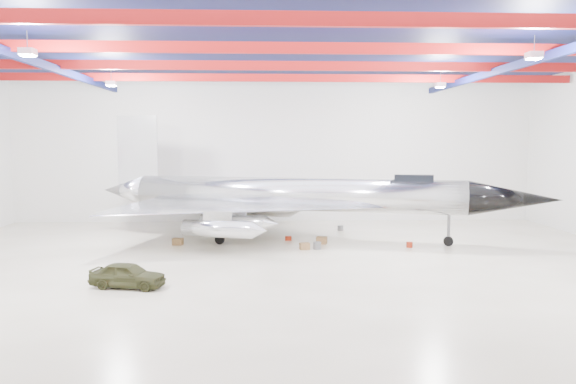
{
  "coord_description": "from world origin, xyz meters",
  "views": [
    {
      "loc": [
        -0.9,
        -28.49,
        6.27
      ],
      "look_at": [
        0.44,
        2.0,
        3.47
      ],
      "focal_mm": 35.0,
      "sensor_mm": 36.0,
      "label": 1
    }
  ],
  "objects": [
    {
      "name": "floor",
      "position": [
        0.0,
        0.0,
        0.0
      ],
      "size": [
        40.0,
        40.0,
        0.0
      ],
      "primitive_type": "plane",
      "color": "#B9AF93",
      "rests_on": "ground"
    },
    {
      "name": "wall_back",
      "position": [
        0.0,
        15.0,
        5.5
      ],
      "size": [
        40.0,
        0.0,
        40.0
      ],
      "primitive_type": "plane",
      "rotation": [
        1.57,
        0.0,
        0.0
      ],
      "color": "silver",
      "rests_on": "floor"
    },
    {
      "name": "ceiling",
      "position": [
        0.0,
        0.0,
        11.0
      ],
      "size": [
        40.0,
        40.0,
        0.0
      ],
      "primitive_type": "plane",
      "rotation": [
        3.14,
        0.0,
        0.0
      ],
      "color": "#0A0F38",
      "rests_on": "wall_back"
    },
    {
      "name": "ceiling_structure",
      "position": [
        0.0,
        0.0,
        10.32
      ],
      "size": [
        39.5,
        29.5,
        1.08
      ],
      "color": "maroon",
      "rests_on": "ceiling"
    },
    {
      "name": "jet_aircraft",
      "position": [
        1.08,
        6.68,
        2.6
      ],
      "size": [
        28.51,
        20.5,
        7.94
      ],
      "rotation": [
        0.0,
        0.0,
        -0.28
      ],
      "color": "silver",
      "rests_on": "floor"
    },
    {
      "name": "jeep",
      "position": [
        -6.73,
        -4.67,
        0.55
      ],
      "size": [
        3.42,
        1.97,
        1.1
      ],
      "primitive_type": "imported",
      "rotation": [
        0.0,
        0.0,
        1.35
      ],
      "color": "#2F3118",
      "rests_on": "floor"
    },
    {
      "name": "crate_ply",
      "position": [
        -6.08,
        5.18,
        0.2
      ],
      "size": [
        0.68,
        0.59,
        0.41
      ],
      "primitive_type": "cube",
      "rotation": [
        0.0,
        0.0,
        -0.23
      ],
      "color": "olive",
      "rests_on": "floor"
    },
    {
      "name": "toolbox_red",
      "position": [
        0.65,
        6.44,
        0.14
      ],
      "size": [
        0.4,
        0.32,
        0.28
      ],
      "primitive_type": "cube",
      "rotation": [
        0.0,
        0.0,
        -0.01
      ],
      "color": "maroon",
      "rests_on": "floor"
    },
    {
      "name": "engine_drum",
      "position": [
        2.2,
        3.46,
        0.21
      ],
      "size": [
        0.6,
        0.6,
        0.42
      ],
      "primitive_type": "cylinder",
      "rotation": [
        0.0,
        0.0,
        0.35
      ],
      "color": "#59595B",
      "rests_on": "floor"
    },
    {
      "name": "parts_bin",
      "position": [
        2.63,
        5.17,
        0.21
      ],
      "size": [
        0.73,
        0.65,
        0.43
      ],
      "primitive_type": "cube",
      "rotation": [
        0.0,
        0.0,
        -0.32
      ],
      "color": "olive",
      "rests_on": "floor"
    },
    {
      "name": "crate_small",
      "position": [
        -4.58,
        8.53,
        0.13
      ],
      "size": [
        0.46,
        0.42,
        0.26
      ],
      "primitive_type": "cube",
      "rotation": [
        0.0,
        0.0,
        -0.4
      ],
      "color": "#59595B",
      "rests_on": "floor"
    },
    {
      "name": "tool_chest",
      "position": [
        7.69,
        3.77,
        0.17
      ],
      "size": [
        0.37,
        0.37,
        0.33
      ],
      "primitive_type": "cylinder",
      "rotation": [
        0.0,
        0.0,
        0.01
      ],
      "color": "maroon",
      "rests_on": "floor"
    },
    {
      "name": "oil_barrel",
      "position": [
        1.47,
        3.42,
        0.19
      ],
      "size": [
        0.63,
        0.54,
        0.38
      ],
      "primitive_type": "cube",
      "rotation": [
        0.0,
        0.0,
        0.21
      ],
      "color": "olive",
      "rests_on": "floor"
    },
    {
      "name": "spares_box",
      "position": [
        4.47,
        10.14,
        0.18
      ],
      "size": [
        0.46,
        0.46,
        0.37
      ],
      "primitive_type": "cylinder",
      "rotation": [
        0.0,
        0.0,
        -0.14
      ],
      "color": "#59595B",
      "rests_on": "floor"
    }
  ]
}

